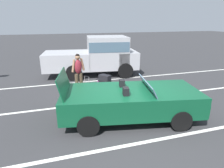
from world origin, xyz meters
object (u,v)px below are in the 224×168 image
at_px(parked_pickup_truck_near, 99,55).
at_px(suitcase_small_carryon, 106,93).
at_px(traveler_person, 78,71).
at_px(suitcase_medium_bright, 86,93).
at_px(suitcase_large_black, 105,83).
at_px(convertible_car, 136,101).
at_px(duffel_bag, 100,83).

bearing_deg(parked_pickup_truck_near, suitcase_small_carryon, -90.76).
xyz_separation_m(traveler_person, parked_pickup_truck_near, (1.43, 2.50, 0.18)).
xyz_separation_m(suitcase_medium_bright, traveler_person, (-0.14, 0.99, 0.62)).
bearing_deg(suitcase_medium_bright, suitcase_large_black, -178.04).
relative_size(suitcase_large_black, suitcase_small_carryon, 1.48).
bearing_deg(convertible_car, duffel_bag, 107.09).
bearing_deg(parked_pickup_truck_near, duffel_bag, -93.49).
bearing_deg(convertible_car, suitcase_medium_bright, 136.10).
distance_m(suitcase_large_black, parked_pickup_truck_near, 2.86).
bearing_deg(duffel_bag, convertible_car, -83.73).
bearing_deg(parked_pickup_truck_near, traveler_person, -112.28).
distance_m(convertible_car, suitcase_small_carryon, 1.88).
distance_m(suitcase_small_carryon, parked_pickup_truck_near, 3.65).
xyz_separation_m(suitcase_medium_bright, parked_pickup_truck_near, (1.29, 3.50, 0.79)).
bearing_deg(suitcase_large_black, traveler_person, -51.45).
xyz_separation_m(suitcase_medium_bright, suitcase_small_carryon, (0.79, -0.01, -0.06)).
relative_size(duffel_bag, parked_pickup_truck_near, 0.13).
distance_m(suitcase_medium_bright, duffel_bag, 1.76).
xyz_separation_m(convertible_car, suitcase_small_carryon, (-0.48, 1.78, -0.34)).
relative_size(duffel_bag, traveler_person, 0.42).
height_order(suitcase_large_black, suitcase_small_carryon, suitcase_large_black).
height_order(suitcase_large_black, suitcase_medium_bright, suitcase_medium_bright).
relative_size(suitcase_small_carryon, duffel_bag, 0.71).
xyz_separation_m(suitcase_large_black, suitcase_small_carryon, (-0.14, -0.77, -0.12)).
bearing_deg(suitcase_medium_bright, parked_pickup_truck_near, -147.48).
bearing_deg(duffel_bag, suitcase_medium_bright, -121.30).
distance_m(suitcase_large_black, suitcase_medium_bright, 1.20).
xyz_separation_m(suitcase_small_carryon, duffel_bag, (0.12, 1.50, -0.09)).
bearing_deg(suitcase_small_carryon, suitcase_medium_bright, 47.98).
bearing_deg(suitcase_large_black, parked_pickup_truck_near, -136.55).
distance_m(duffel_bag, parked_pickup_truck_near, 2.25).
bearing_deg(parked_pickup_truck_near, suitcase_large_black, -90.17).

